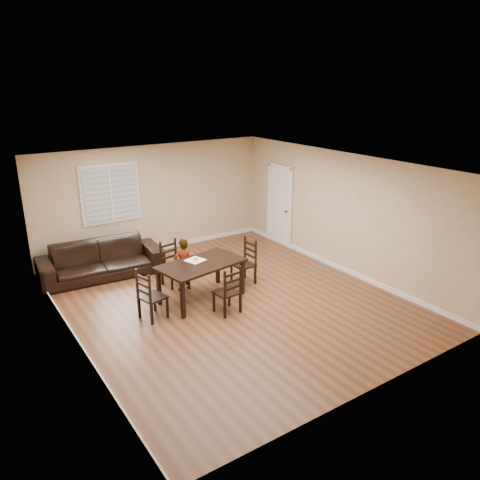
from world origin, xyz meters
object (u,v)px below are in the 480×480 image
object	(u,v)px
chair_right	(248,263)
donut	(196,259)
child	(183,265)
sofa	(101,260)
dining_table	(201,267)
chair_near	(171,264)
chair_left	(147,298)
chair_far	(231,293)

from	to	relation	value
chair_right	donut	xyz separation A→B (m)	(-1.26, -0.00, 0.36)
child	sofa	xyz separation A→B (m)	(-1.19, 1.66, -0.17)
dining_table	chair_near	size ratio (longest dim) A/B	1.85
dining_table	chair_left	distance (m)	1.29
dining_table	chair_right	xyz separation A→B (m)	(1.25, 0.19, -0.25)
chair_near	child	bearing A→B (deg)	-89.79
chair_right	chair_far	bearing A→B (deg)	-48.74
chair_near	sofa	distance (m)	1.66
sofa	dining_table	bearing A→B (deg)	-55.60
chair_left	chair_near	bearing A→B (deg)	-53.63
chair_left	child	distance (m)	1.41
dining_table	chair_near	xyz separation A→B (m)	(-0.17, 1.04, -0.25)
chair_near	chair_right	xyz separation A→B (m)	(1.42, -0.85, 0.00)
chair_right	sofa	bearing A→B (deg)	-131.35
chair_right	donut	world-z (taller)	chair_right
dining_table	chair_right	size ratio (longest dim) A/B	1.83
child	donut	xyz separation A→B (m)	(0.09, -0.41, 0.24)
dining_table	sofa	size ratio (longest dim) A/B	0.67
chair_left	sofa	world-z (taller)	chair_left
chair_near	chair_far	distance (m)	1.93
chair_right	sofa	size ratio (longest dim) A/B	0.37
chair_right	chair_near	bearing A→B (deg)	-123.07
chair_left	chair_right	bearing A→B (deg)	-93.84
chair_near	donut	bearing A→B (deg)	-88.38
chair_near	chair_left	distance (m)	1.65
chair_far	child	bearing A→B (deg)	-86.32
chair_right	child	distance (m)	1.41
chair_right	sofa	world-z (taller)	chair_right
chair_near	sofa	xyz separation A→B (m)	(-1.12, 1.22, -0.05)
chair_near	chair_left	xyz separation A→B (m)	(-1.07, -1.25, 0.00)
sofa	chair_left	bearing A→B (deg)	-84.25
chair_left	child	xyz separation A→B (m)	(1.14, 0.81, 0.12)
child	donut	size ratio (longest dim) A/B	10.51
chair_near	chair_right	world-z (taller)	chair_right
chair_right	child	world-z (taller)	child
chair_left	chair_right	distance (m)	2.52
donut	sofa	xyz separation A→B (m)	(-1.28, 2.07, -0.42)
dining_table	chair_near	bearing A→B (deg)	89.97
donut	sofa	world-z (taller)	donut
chair_near	chair_far	bearing A→B (deg)	-89.98
child	chair_near	bearing A→B (deg)	-82.17
chair_left	chair_far	bearing A→B (deg)	-128.30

